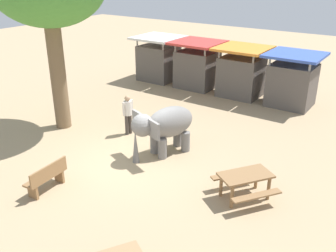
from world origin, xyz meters
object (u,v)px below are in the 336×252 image
market_stall_white (159,61)px  market_stall_orange (241,74)px  person_handler (128,112)px  market_stall_blue (292,82)px  elephant (164,125)px  market_stall_red (197,67)px  wooden_bench (47,177)px  picnic_table_far (245,180)px

market_stall_white → market_stall_orange: size_ratio=1.00×
person_handler → market_stall_blue: (4.25, 6.99, 0.19)m
elephant → market_stall_red: size_ratio=0.98×
wooden_bench → market_stall_white: size_ratio=0.57×
person_handler → wooden_bench: size_ratio=1.13×
elephant → market_stall_white: size_ratio=0.98×
wooden_bench → market_stall_white: 12.32m
market_stall_orange → elephant: bearing=-86.1°
market_stall_white → market_stall_blue: same height
market_stall_red → elephant: bearing=-67.7°
market_stall_white → market_stall_red: 2.60m
market_stall_white → market_stall_blue: 7.80m
market_stall_red → market_stall_white: bearing=180.0°
elephant → market_stall_orange: size_ratio=0.98×
market_stall_orange → market_stall_blue: same height
person_handler → market_stall_orange: 7.19m
market_stall_red → picnic_table_far: bearing=-52.2°
person_handler → elephant: bearing=-6.5°
elephant → person_handler: size_ratio=1.53×
elephant → person_handler: bearing=-83.9°
person_handler → market_stall_red: 7.06m
wooden_bench → market_stall_red: 11.69m
market_stall_red → market_stall_orange: bearing=0.0°
elephant → market_stall_red: 8.20m
market_stall_red → market_stall_blue: 5.20m
wooden_bench → market_stall_red: bearing=3.1°
wooden_bench → market_stall_blue: size_ratio=0.57×
person_handler → market_stall_blue: market_stall_blue is taller
person_handler → market_stall_red: size_ratio=0.64×
wooden_bench → picnic_table_far: (5.03, 2.99, 0.12)m
picnic_table_far → market_stall_white: (-9.25, 8.56, 0.55)m
elephant → wooden_bench: size_ratio=1.73×
picnic_table_far → market_stall_white: bearing=82.2°
picnic_table_far → market_stall_blue: size_ratio=0.82×
market_stall_white → elephant: bearing=-53.0°
person_handler → market_stall_white: size_ratio=0.64×
person_handler → market_stall_white: 7.85m
wooden_bench → elephant: bearing=-25.5°
elephant → person_handler: elephant is taller
market_stall_orange → market_stall_blue: bearing=0.0°
market_stall_blue → picnic_table_far: bearing=-80.4°
market_stall_white → market_stall_orange: 5.20m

